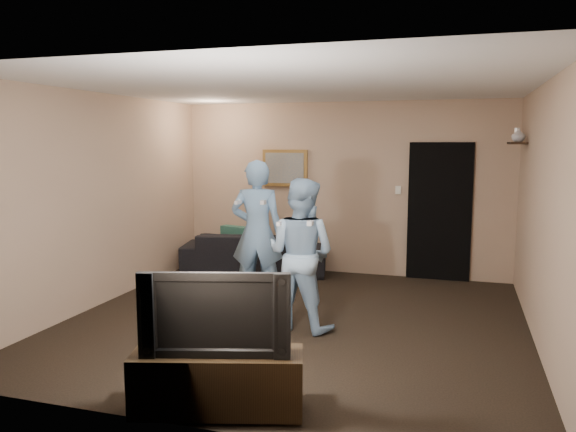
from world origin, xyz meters
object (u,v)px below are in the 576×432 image
(wii_player_left, at_px, (257,232))
(wii_player_right, at_px, (301,254))
(tv_console, at_px, (218,381))
(television, at_px, (216,311))
(sofa, at_px, (255,252))

(wii_player_left, relative_size, wii_player_right, 1.10)
(tv_console, bearing_deg, television, 0.00)
(sofa, distance_m, tv_console, 4.53)
(television, xyz_separation_m, wii_player_right, (0.06, 2.06, 0.03))
(wii_player_left, distance_m, wii_player_right, 1.09)
(television, height_order, wii_player_right, wii_player_right)
(wii_player_left, xyz_separation_m, wii_player_right, (0.78, -0.76, -0.08))
(sofa, relative_size, wii_player_right, 1.33)
(sofa, bearing_deg, television, 94.63)
(television, height_order, wii_player_left, wii_player_left)
(television, xyz_separation_m, wii_player_left, (-0.72, 2.81, 0.11))
(television, relative_size, wii_player_left, 0.61)
(tv_console, bearing_deg, sofa, 91.24)
(sofa, xyz_separation_m, tv_console, (1.32, -4.33, -0.07))
(tv_console, bearing_deg, wii_player_left, 88.62)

